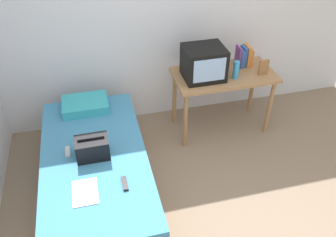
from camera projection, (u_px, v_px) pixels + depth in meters
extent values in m
plane|color=#84705B|center=(214.00, 233.00, 3.23)|extent=(8.00, 8.00, 0.00)
cube|color=silver|center=(163.00, 16.00, 3.98)|extent=(5.20, 0.10, 2.60)
cube|color=#9E754C|center=(99.00, 183.00, 3.50)|extent=(1.00, 2.00, 0.32)
cube|color=teal|center=(95.00, 164.00, 3.33)|extent=(0.97, 1.94, 0.21)
cube|color=#9E754C|center=(224.00, 75.00, 4.02)|extent=(1.16, 0.60, 0.04)
cylinder|color=#9E754C|center=(185.00, 121.00, 3.97)|extent=(0.05, 0.05, 0.73)
cylinder|color=#9E754C|center=(269.00, 108.00, 4.17)|extent=(0.05, 0.05, 0.73)
cylinder|color=#9E754C|center=(174.00, 98.00, 4.34)|extent=(0.05, 0.05, 0.73)
cylinder|color=#9E754C|center=(252.00, 87.00, 4.54)|extent=(0.05, 0.05, 0.73)
cube|color=black|center=(204.00, 63.00, 3.84)|extent=(0.44, 0.38, 0.36)
cube|color=#8CB2E0|center=(210.00, 71.00, 3.68)|extent=(0.35, 0.01, 0.26)
cylinder|color=#3399DB|center=(236.00, 70.00, 3.87)|extent=(0.07, 0.07, 0.21)
cube|color=#7A3D89|center=(238.00, 57.00, 4.08)|extent=(0.02, 0.14, 0.25)
cube|color=#2D5699|center=(240.00, 57.00, 4.09)|extent=(0.03, 0.15, 0.22)
cube|color=#2D5699|center=(243.00, 56.00, 4.09)|extent=(0.04, 0.14, 0.24)
cube|color=#CC7233|center=(247.00, 55.00, 4.10)|extent=(0.04, 0.17, 0.25)
cube|color=#CC7233|center=(249.00, 57.00, 4.12)|extent=(0.03, 0.16, 0.20)
cube|color=olive|center=(264.00, 67.00, 3.94)|extent=(0.11, 0.02, 0.18)
cube|color=#33A8B7|center=(85.00, 105.00, 3.83)|extent=(0.49, 0.36, 0.10)
cube|color=black|center=(92.00, 148.00, 3.20)|extent=(0.30, 0.20, 0.20)
cylinder|color=black|center=(91.00, 138.00, 3.13)|extent=(0.24, 0.02, 0.02)
cube|color=white|center=(85.00, 192.00, 2.91)|extent=(0.21, 0.29, 0.01)
cube|color=black|center=(125.00, 183.00, 2.98)|extent=(0.04, 0.16, 0.02)
cube|color=#B7B7BC|center=(68.00, 152.00, 3.29)|extent=(0.04, 0.14, 0.02)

